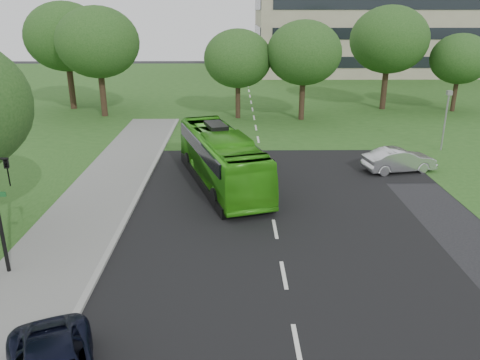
{
  "coord_description": "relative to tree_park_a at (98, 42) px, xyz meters",
  "views": [
    {
      "loc": [
        -1.86,
        -17.5,
        9.47
      ],
      "look_at": [
        -1.59,
        4.29,
        1.6
      ],
      "focal_mm": 35.0,
      "sensor_mm": 36.0,
      "label": 1
    }
  ],
  "objects": [
    {
      "name": "tree_park_a",
      "position": [
        0.0,
        0.0,
        0.0
      ],
      "size": [
        7.55,
        7.55,
        10.03
      ],
      "color": "black",
      "rests_on": "ground"
    },
    {
      "name": "tree_park_b",
      "position": [
        12.79,
        -1.04,
        -1.36
      ],
      "size": [
        6.16,
        6.16,
        8.08
      ],
      "color": "black",
      "rests_on": "ground"
    },
    {
      "name": "sedan",
      "position": [
        22.75,
        -16.81,
        -6.07
      ],
      "size": [
        4.69,
        2.42,
        1.47
      ],
      "primitive_type": "imported",
      "rotation": [
        0.0,
        0.0,
        1.77
      ],
      "color": "silver",
      "rests_on": "ground"
    },
    {
      "name": "bus",
      "position": [
        11.7,
        -18.85,
        -5.26
      ],
      "size": [
        5.76,
        11.4,
        3.1
      ],
      "primitive_type": "imported",
      "rotation": [
        0.0,
        0.0,
        0.3
      ],
      "color": "green",
      "rests_on": "ground"
    },
    {
      "name": "tree_park_e",
      "position": [
        34.42,
        1.85,
        -1.68
      ],
      "size": [
        5.66,
        5.66,
        7.55
      ],
      "color": "black",
      "rests_on": "ground"
    },
    {
      "name": "street_surfaces",
      "position": [
        13.94,
        -4.3,
        -6.78
      ],
      "size": [
        120.0,
        120.0,
        0.15
      ],
      "color": "black",
      "rests_on": "ground"
    },
    {
      "name": "tree_park_f",
      "position": [
        -4.15,
        3.66,
        0.32
      ],
      "size": [
        7.85,
        7.85,
        10.48
      ],
      "color": "black",
      "rests_on": "ground"
    },
    {
      "name": "tree_park_c",
      "position": [
        18.66,
        -1.79,
        -0.8
      ],
      "size": [
        6.67,
        6.67,
        8.85
      ],
      "color": "black",
      "rests_on": "ground"
    },
    {
      "name": "camera_pole",
      "position": [
        27.42,
        -12.13,
        -4.03
      ],
      "size": [
        0.42,
        0.39,
        4.3
      ],
      "rotation": [
        0.0,
        0.0,
        -0.27
      ],
      "color": "gray",
      "rests_on": "ground"
    },
    {
      "name": "ground",
      "position": [
        14.31,
        -27.05,
        -6.81
      ],
      "size": [
        160.0,
        160.0,
        0.0
      ],
      "primitive_type": "plane",
      "color": "black",
      "rests_on": "ground"
    },
    {
      "name": "tree_park_d",
      "position": [
        27.71,
        3.1,
        0.04
      ],
      "size": [
        7.65,
        7.65,
        10.12
      ],
      "color": "black",
      "rests_on": "ground"
    },
    {
      "name": "traffic_light",
      "position": [
        3.98,
        -28.84,
        -3.79
      ],
      "size": [
        0.82,
        0.24,
        5.14
      ],
      "rotation": [
        0.0,
        0.0,
        0.22
      ],
      "color": "black",
      "rests_on": "ground"
    }
  ]
}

